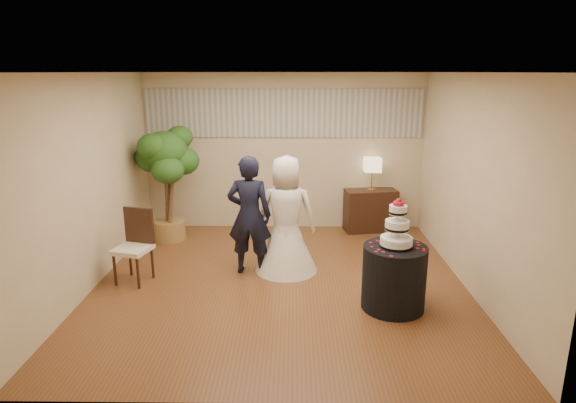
{
  "coord_description": "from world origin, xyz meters",
  "views": [
    {
      "loc": [
        0.18,
        -6.1,
        2.81
      ],
      "look_at": [
        0.1,
        0.4,
        1.05
      ],
      "focal_mm": 30.0,
      "sensor_mm": 36.0,
      "label": 1
    }
  ],
  "objects_px": {
    "groom": "(249,215)",
    "bride": "(286,214)",
    "wedding_cake": "(397,223)",
    "table_lamp": "(372,174)",
    "console": "(370,210)",
    "side_chair": "(132,247)",
    "ficus_tree": "(167,184)",
    "cake_table": "(394,277)"
  },
  "relations": [
    {
      "from": "table_lamp",
      "to": "side_chair",
      "type": "distance_m",
      "value": 4.27
    },
    {
      "from": "groom",
      "to": "table_lamp",
      "type": "relative_size",
      "value": 2.95
    },
    {
      "from": "ficus_tree",
      "to": "side_chair",
      "type": "height_order",
      "value": "ficus_tree"
    },
    {
      "from": "groom",
      "to": "ficus_tree",
      "type": "relative_size",
      "value": 0.86
    },
    {
      "from": "table_lamp",
      "to": "ficus_tree",
      "type": "relative_size",
      "value": 0.29
    },
    {
      "from": "bride",
      "to": "console",
      "type": "distance_m",
      "value": 2.41
    },
    {
      "from": "wedding_cake",
      "to": "console",
      "type": "bearing_deg",
      "value": 86.8
    },
    {
      "from": "cake_table",
      "to": "table_lamp",
      "type": "height_order",
      "value": "table_lamp"
    },
    {
      "from": "bride",
      "to": "ficus_tree",
      "type": "distance_m",
      "value": 2.41
    },
    {
      "from": "wedding_cake",
      "to": "ficus_tree",
      "type": "bearing_deg",
      "value": 144.06
    },
    {
      "from": "table_lamp",
      "to": "ficus_tree",
      "type": "distance_m",
      "value": 3.56
    },
    {
      "from": "wedding_cake",
      "to": "table_lamp",
      "type": "relative_size",
      "value": 1.03
    },
    {
      "from": "wedding_cake",
      "to": "console",
      "type": "relative_size",
      "value": 0.65
    },
    {
      "from": "console",
      "to": "side_chair",
      "type": "xyz_separation_m",
      "value": [
        -3.58,
        -2.27,
        0.12
      ]
    },
    {
      "from": "table_lamp",
      "to": "side_chair",
      "type": "bearing_deg",
      "value": -147.64
    },
    {
      "from": "wedding_cake",
      "to": "console",
      "type": "distance_m",
      "value": 3.06
    },
    {
      "from": "console",
      "to": "ficus_tree",
      "type": "bearing_deg",
      "value": 179.65
    },
    {
      "from": "ficus_tree",
      "to": "wedding_cake",
      "type": "bearing_deg",
      "value": -35.94
    },
    {
      "from": "console",
      "to": "side_chair",
      "type": "relative_size",
      "value": 0.91
    },
    {
      "from": "console",
      "to": "groom",
      "type": "bearing_deg",
      "value": -145.56
    },
    {
      "from": "cake_table",
      "to": "console",
      "type": "relative_size",
      "value": 0.87
    },
    {
      "from": "cake_table",
      "to": "side_chair",
      "type": "bearing_deg",
      "value": 168.31
    },
    {
      "from": "cake_table",
      "to": "ficus_tree",
      "type": "distance_m",
      "value": 4.18
    },
    {
      "from": "bride",
      "to": "wedding_cake",
      "type": "distance_m",
      "value": 1.77
    },
    {
      "from": "groom",
      "to": "bride",
      "type": "height_order",
      "value": "groom"
    },
    {
      "from": "cake_table",
      "to": "side_chair",
      "type": "height_order",
      "value": "side_chair"
    },
    {
      "from": "cake_table",
      "to": "console",
      "type": "distance_m",
      "value": 2.98
    },
    {
      "from": "groom",
      "to": "console",
      "type": "bearing_deg",
      "value": -131.32
    },
    {
      "from": "wedding_cake",
      "to": "table_lamp",
      "type": "distance_m",
      "value": 2.98
    },
    {
      "from": "bride",
      "to": "cake_table",
      "type": "bearing_deg",
      "value": 140.18
    },
    {
      "from": "groom",
      "to": "wedding_cake",
      "type": "xyz_separation_m",
      "value": [
        1.84,
        -1.06,
        0.24
      ]
    },
    {
      "from": "cake_table",
      "to": "table_lamp",
      "type": "distance_m",
      "value": 3.05
    },
    {
      "from": "groom",
      "to": "console",
      "type": "relative_size",
      "value": 1.87
    },
    {
      "from": "groom",
      "to": "cake_table",
      "type": "bearing_deg",
      "value": 155.18
    },
    {
      "from": "bride",
      "to": "console",
      "type": "relative_size",
      "value": 1.85
    },
    {
      "from": "bride",
      "to": "side_chair",
      "type": "height_order",
      "value": "bride"
    },
    {
      "from": "console",
      "to": "table_lamp",
      "type": "relative_size",
      "value": 1.58
    },
    {
      "from": "wedding_cake",
      "to": "bride",
      "type": "bearing_deg",
      "value": 139.22
    },
    {
      "from": "groom",
      "to": "wedding_cake",
      "type": "bearing_deg",
      "value": 155.18
    },
    {
      "from": "groom",
      "to": "ficus_tree",
      "type": "bearing_deg",
      "value": -37.06
    },
    {
      "from": "table_lamp",
      "to": "wedding_cake",
      "type": "bearing_deg",
      "value": -93.2
    },
    {
      "from": "groom",
      "to": "wedding_cake",
      "type": "height_order",
      "value": "groom"
    }
  ]
}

